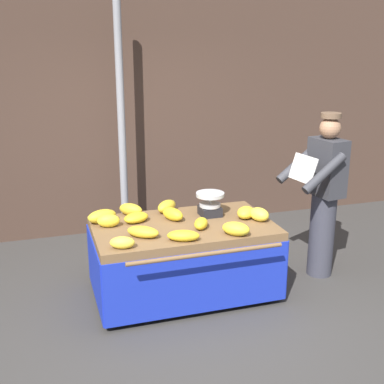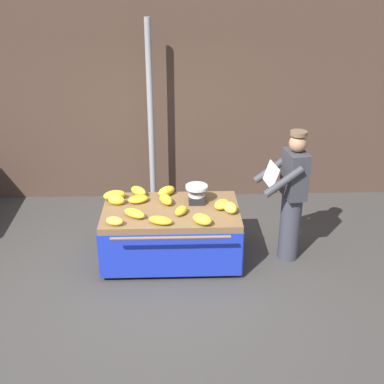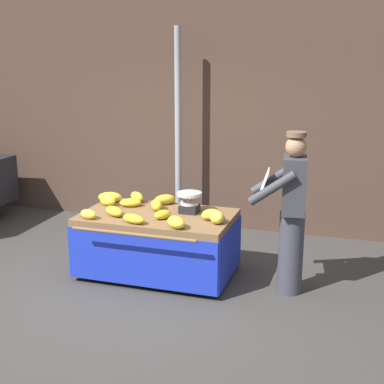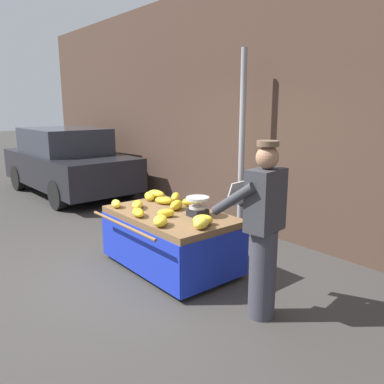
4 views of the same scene
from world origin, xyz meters
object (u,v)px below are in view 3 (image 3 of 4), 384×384
Objects in this scene: street_pole at (178,133)px; banana_bunch_9 at (133,219)px; banana_bunch_5 at (165,200)px; banana_bunch_7 at (163,214)px; banana_bunch_0 at (114,211)px; banana_bunch_12 at (130,203)px; banana_bunch_1 at (211,214)px; banana_bunch_11 at (157,205)px; banana_bunch_3 at (176,222)px; vendor_person at (291,213)px; banana_bunch_4 at (108,200)px; banana_bunch_6 at (110,197)px; banana_bunch_10 at (137,197)px; weighing_scale at (189,202)px; banana_bunch_8 at (88,214)px; banana_bunch_2 at (217,217)px; banana_cart at (157,231)px.

street_pole reaches higher than banana_bunch_9.
banana_bunch_5 is 0.58m from banana_bunch_7.
banana_bunch_12 is at bearing 87.24° from banana_bunch_0.
banana_bunch_11 reaches higher than banana_bunch_1.
vendor_person is at bearing 18.98° from banana_bunch_3.
banana_bunch_4 is (-1.32, 0.16, 0.00)m from banana_bunch_1.
banana_bunch_6 is (-0.67, -0.11, 0.00)m from banana_bunch_5.
banana_bunch_4 is 0.83× the size of banana_bunch_12.
banana_bunch_10 is at bearing 92.80° from banana_bunch_12.
banana_bunch_6 is (-1.36, 0.30, 0.01)m from banana_bunch_1.
banana_bunch_6 is at bearing -108.88° from street_pole.
street_pole reaches higher than vendor_person.
vendor_person is at bearing -9.07° from weighing_scale.
banana_bunch_8 is 0.83× the size of banana_bunch_10.
banana_cart is at bearing 170.67° from banana_bunch_2.
banana_bunch_5 is at bearing 146.64° from banana_bunch_2.
vendor_person reaches higher than banana_bunch_2.
banana_bunch_8 is at bearing -105.74° from banana_bunch_10.
banana_bunch_0 is 1.40× the size of banana_bunch_4.
banana_bunch_4 is 0.14m from banana_bunch_6.
banana_bunch_12 is (-1.14, 0.31, -0.02)m from banana_bunch_2.
banana_bunch_6 is at bearing 152.74° from banana_bunch_7.
banana_bunch_1 is at bearing -30.74° from banana_bunch_5.
banana_bunch_4 is 0.54m from banana_bunch_8.
vendor_person reaches higher than banana_bunch_12.
banana_bunch_9 is (0.57, -0.54, -0.01)m from banana_bunch_4.
banana_bunch_8 is 0.53m from banana_bunch_9.
banana_bunch_9 is (-0.44, -0.56, -0.07)m from weighing_scale.
banana_bunch_11 is 1.56m from vendor_person.
street_pole is at bearing 108.54° from banana_bunch_3.
banana_bunch_5 is 0.41m from banana_bunch_12.
banana_bunch_2 reaches higher than banana_bunch_9.
banana_bunch_2 is 1.03× the size of banana_bunch_7.
banana_bunch_1 reaches higher than banana_bunch_9.
banana_bunch_11 is at bearing 161.34° from banana_bunch_2.
street_pole is 1.51m from banana_bunch_12.
banana_bunch_2 is at bearing 17.74° from banana_bunch_9.
banana_bunch_1 is at bearing 10.12° from banana_bunch_0.
banana_bunch_2 is (0.73, -0.12, 0.26)m from banana_cart.
banana_bunch_7 is (0.81, -0.30, -0.01)m from banana_bunch_4.
banana_cart is at bearing -25.04° from banana_bunch_12.
street_pole reaches higher than banana_bunch_10.
banana_bunch_5 is at bearing -1.71° from banana_bunch_10.
banana_bunch_7 reaches higher than banana_bunch_9.
banana_bunch_6 is at bearing 172.26° from vendor_person.
banana_bunch_4 is 0.75× the size of banana_bunch_9.
banana_bunch_10 is (-0.37, 0.01, 0.00)m from banana_bunch_5.
banana_bunch_9 is at bearing -30.39° from banana_bunch_0.
vendor_person is (1.90, -0.21, 0.11)m from banana_bunch_12.
banana_cart is 6.12× the size of weighing_scale.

